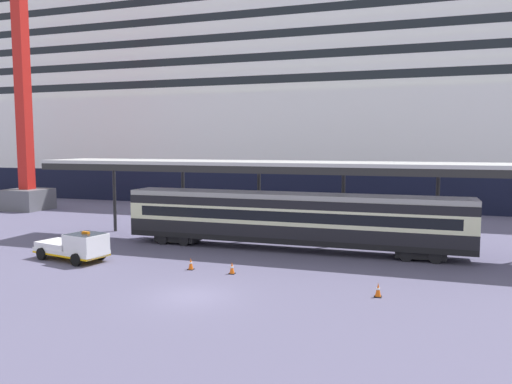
% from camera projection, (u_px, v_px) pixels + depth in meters
% --- Properties ---
extents(ground_plane, '(400.00, 400.00, 0.00)m').
position_uv_depth(ground_plane, '(192.00, 296.00, 24.72)').
color(ground_plane, '#55516F').
extents(cruise_ship, '(150.66, 28.08, 41.26)m').
position_uv_depth(cruise_ship, '(312.00, 101.00, 71.29)').
color(cruise_ship, black).
rests_on(cruise_ship, ground).
extents(platform_canopy, '(39.71, 5.30, 6.35)m').
position_uv_depth(platform_canopy, '(293.00, 166.00, 35.41)').
color(platform_canopy, '#BBBBBB').
rests_on(platform_canopy, ground).
extents(train_carriage, '(24.64, 2.81, 4.11)m').
position_uv_depth(train_carriage, '(291.00, 218.00, 35.35)').
color(train_carriage, black).
rests_on(train_carriage, ground).
extents(service_truck, '(5.51, 3.06, 2.02)m').
position_uv_depth(service_truck, '(76.00, 246.00, 32.22)').
color(service_truck, white).
rests_on(service_truck, ground).
extents(traffic_cone_near, '(0.36, 0.36, 0.73)m').
position_uv_depth(traffic_cone_near, '(191.00, 264.00, 29.97)').
color(traffic_cone_near, black).
rests_on(traffic_cone_near, ground).
extents(traffic_cone_mid, '(0.36, 0.36, 0.72)m').
position_uv_depth(traffic_cone_mid, '(232.00, 268.00, 29.00)').
color(traffic_cone_mid, black).
rests_on(traffic_cone_mid, ground).
extents(traffic_cone_far, '(0.36, 0.36, 0.73)m').
position_uv_depth(traffic_cone_far, '(378.00, 290.00, 24.60)').
color(traffic_cone_far, black).
rests_on(traffic_cone_far, ground).
extents(dockside_crane, '(13.81, 4.40, 51.16)m').
position_uv_depth(dockside_crane, '(26.00, 76.00, 55.83)').
color(dockside_crane, '#595960').
rests_on(dockside_crane, ground).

